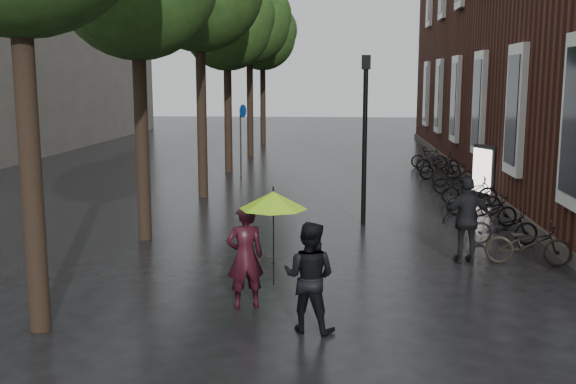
# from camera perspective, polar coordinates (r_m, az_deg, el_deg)

# --- Properties ---
(ground) EXTENTS (120.00, 120.00, 0.00)m
(ground) POSITION_cam_1_polar(r_m,az_deg,el_deg) (9.48, 0.36, -14.43)
(ground) COLOR black
(street_trees) EXTENTS (4.33, 34.03, 8.91)m
(street_trees) POSITION_cam_1_polar(r_m,az_deg,el_deg) (25.10, -6.31, 15.20)
(street_trees) COLOR black
(street_trees) RESTS_ON ground
(person_burgundy) EXTENTS (0.76, 0.63, 1.78)m
(person_burgundy) POSITION_cam_1_polar(r_m,az_deg,el_deg) (11.43, -3.66, -5.48)
(person_burgundy) COLOR black
(person_burgundy) RESTS_ON ground
(person_black) EXTENTS (0.99, 0.86, 1.72)m
(person_black) POSITION_cam_1_polar(r_m,az_deg,el_deg) (10.38, 1.82, -7.19)
(person_black) COLOR black
(person_black) RESTS_ON ground
(lime_umbrella) EXTENTS (1.10, 1.10, 1.62)m
(lime_umbrella) POSITION_cam_1_polar(r_m,az_deg,el_deg) (10.70, -1.25, -0.69)
(lime_umbrella) COLOR black
(lime_umbrella) RESTS_ON ground
(pedestrian_walking) EXTENTS (1.14, 0.63, 1.83)m
(pedestrian_walking) POSITION_cam_1_polar(r_m,az_deg,el_deg) (14.66, 14.94, -2.31)
(pedestrian_walking) COLOR black
(pedestrian_walking) RESTS_ON ground
(parked_bicycles) EXTENTS (1.94, 16.06, 0.95)m
(parked_bicycles) POSITION_cam_1_polar(r_m,az_deg,el_deg) (22.28, 14.56, 0.47)
(parked_bicycles) COLOR black
(parked_bicycles) RESTS_ON ground
(ad_lightbox) EXTENTS (0.27, 1.14, 1.72)m
(ad_lightbox) POSITION_cam_1_polar(r_m,az_deg,el_deg) (22.76, 16.40, 1.65)
(ad_lightbox) COLOR black
(ad_lightbox) RESTS_ON ground
(lamp_post) EXTENTS (0.23, 0.23, 4.45)m
(lamp_post) POSITION_cam_1_polar(r_m,az_deg,el_deg) (17.75, 6.53, 5.79)
(lamp_post) COLOR black
(lamp_post) RESTS_ON ground
(cycle_sign) EXTENTS (0.15, 0.52, 2.85)m
(cycle_sign) POSITION_cam_1_polar(r_m,az_deg,el_deg) (26.86, -3.94, 5.35)
(cycle_sign) COLOR #262628
(cycle_sign) RESTS_ON ground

